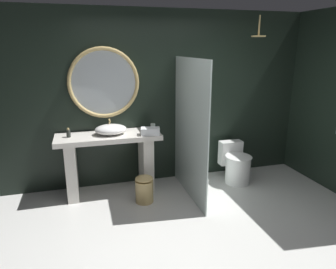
% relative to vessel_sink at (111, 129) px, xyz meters
% --- Properties ---
extents(ground_plane, '(5.76, 5.76, 0.00)m').
position_rel_vessel_sink_xyz_m(ground_plane, '(0.81, -1.57, -0.95)').
color(ground_plane, silver).
extents(back_wall_panel, '(4.80, 0.10, 2.60)m').
position_rel_vessel_sink_xyz_m(back_wall_panel, '(0.81, 0.33, 0.35)').
color(back_wall_panel, black).
rests_on(back_wall_panel, ground_plane).
extents(vanity_counter, '(1.45, 0.54, 0.88)m').
position_rel_vessel_sink_xyz_m(vanity_counter, '(-0.04, -0.00, -0.40)').
color(vanity_counter, silver).
rests_on(vanity_counter, ground_plane).
extents(vessel_sink, '(0.44, 0.36, 0.18)m').
position_rel_vessel_sink_xyz_m(vessel_sink, '(0.00, 0.00, 0.00)').
color(vessel_sink, white).
rests_on(vessel_sink, vanity_counter).
extents(tumbler_cup, '(0.07, 0.07, 0.10)m').
position_rel_vessel_sink_xyz_m(tumbler_cup, '(0.62, 0.05, -0.02)').
color(tumbler_cup, silver).
rests_on(tumbler_cup, vanity_counter).
extents(soap_dispenser, '(0.06, 0.06, 0.13)m').
position_rel_vessel_sink_xyz_m(soap_dispenser, '(-0.57, 0.01, -0.01)').
color(soap_dispenser, '#282D28').
rests_on(soap_dispenser, vanity_counter).
extents(round_wall_mirror, '(1.01, 0.05, 1.01)m').
position_rel_vessel_sink_xyz_m(round_wall_mirror, '(-0.04, 0.25, 0.62)').
color(round_wall_mirror, tan).
extents(shower_glass_panel, '(0.02, 1.31, 1.93)m').
position_rel_vessel_sink_xyz_m(shower_glass_panel, '(1.04, -0.37, 0.01)').
color(shower_glass_panel, silver).
rests_on(shower_glass_panel, ground_plane).
extents(rain_shower_head, '(0.21, 0.21, 0.30)m').
position_rel_vessel_sink_xyz_m(rain_shower_head, '(2.18, -0.07, 1.28)').
color(rain_shower_head, tan).
extents(toilet, '(0.40, 0.58, 0.60)m').
position_rel_vessel_sink_xyz_m(toilet, '(1.91, -0.13, -0.68)').
color(toilet, white).
rests_on(toilet, ground_plane).
extents(waste_bin, '(0.25, 0.25, 0.38)m').
position_rel_vessel_sink_xyz_m(waste_bin, '(0.37, -0.43, -0.76)').
color(waste_bin, tan).
rests_on(waste_bin, ground_plane).
extents(folded_hand_towel, '(0.29, 0.21, 0.10)m').
position_rel_vessel_sink_xyz_m(folded_hand_towel, '(0.53, -0.17, -0.02)').
color(folded_hand_towel, white).
rests_on(folded_hand_towel, vanity_counter).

